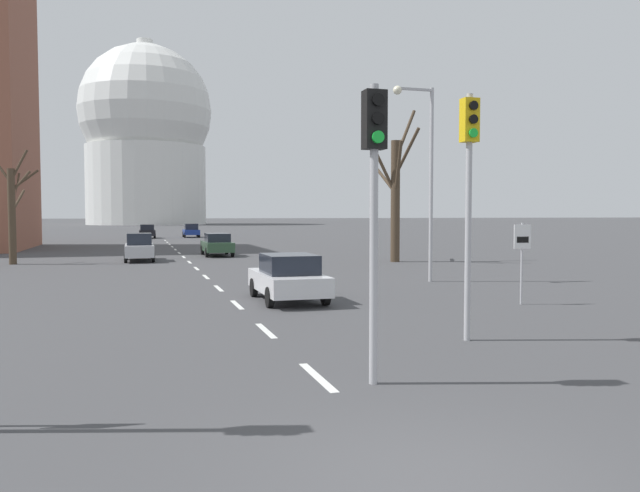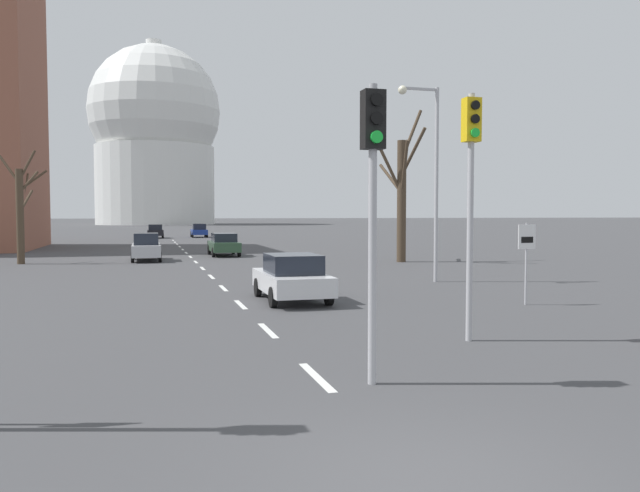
{
  "view_description": "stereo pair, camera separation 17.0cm",
  "coord_description": "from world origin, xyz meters",
  "px_view_note": "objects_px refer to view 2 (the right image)",
  "views": [
    {
      "loc": [
        -3.0,
        -5.86,
        2.84
      ],
      "look_at": [
        0.35,
        5.48,
        2.23
      ],
      "focal_mm": 35.0,
      "sensor_mm": 36.0,
      "label": 1
    },
    {
      "loc": [
        -2.84,
        -5.91,
        2.84
      ],
      "look_at": [
        0.35,
        5.48,
        2.23
      ],
      "focal_mm": 35.0,
      "sensor_mm": 36.0,
      "label": 2
    }
  ],
  "objects_px": {
    "sedan_far_left": "(155,231)",
    "sedan_far_right": "(199,230)",
    "traffic_signal_near_right": "(471,170)",
    "speed_limit_sign": "(527,249)",
    "sedan_near_right": "(224,244)",
    "traffic_signal_centre_tall": "(373,176)",
    "sedan_near_left": "(146,247)",
    "street_lamp_right": "(430,164)",
    "sedan_mid_centre": "(292,277)"
  },
  "relations": [
    {
      "from": "speed_limit_sign",
      "to": "street_lamp_right",
      "type": "bearing_deg",
      "value": 90.47
    },
    {
      "from": "sedan_near_right",
      "to": "sedan_far_left",
      "type": "height_order",
      "value": "sedan_far_left"
    },
    {
      "from": "traffic_signal_near_right",
      "to": "sedan_far_right",
      "type": "xyz_separation_m",
      "value": [
        -0.67,
        64.52,
        -2.98
      ]
    },
    {
      "from": "sedan_near_right",
      "to": "sedan_far_left",
      "type": "distance_m",
      "value": 33.45
    },
    {
      "from": "sedan_near_left",
      "to": "sedan_far_right",
      "type": "bearing_deg",
      "value": 80.61
    },
    {
      "from": "sedan_near_left",
      "to": "sedan_near_right",
      "type": "xyz_separation_m",
      "value": [
        5.09,
        3.34,
        -0.05
      ]
    },
    {
      "from": "sedan_near_left",
      "to": "sedan_near_right",
      "type": "bearing_deg",
      "value": 33.24
    },
    {
      "from": "street_lamp_right",
      "to": "sedan_far_left",
      "type": "distance_m",
      "value": 53.14
    },
    {
      "from": "street_lamp_right",
      "to": "sedan_near_left",
      "type": "relative_size",
      "value": 1.82
    },
    {
      "from": "street_lamp_right",
      "to": "sedan_near_right",
      "type": "height_order",
      "value": "street_lamp_right"
    },
    {
      "from": "sedan_near_right",
      "to": "traffic_signal_centre_tall",
      "type": "bearing_deg",
      "value": -92.62
    },
    {
      "from": "sedan_near_left",
      "to": "traffic_signal_near_right",
      "type": "bearing_deg",
      "value": -75.48
    },
    {
      "from": "traffic_signal_centre_tall",
      "to": "speed_limit_sign",
      "type": "xyz_separation_m",
      "value": [
        7.81,
        7.24,
        -1.73
      ]
    },
    {
      "from": "sedan_near_left",
      "to": "sedan_near_right",
      "type": "distance_m",
      "value": 6.09
    },
    {
      "from": "traffic_signal_centre_tall",
      "to": "street_lamp_right",
      "type": "distance_m",
      "value": 16.13
    },
    {
      "from": "traffic_signal_near_right",
      "to": "traffic_signal_centre_tall",
      "type": "distance_m",
      "value": 4.33
    },
    {
      "from": "speed_limit_sign",
      "to": "traffic_signal_centre_tall",
      "type": "bearing_deg",
      "value": -137.18
    },
    {
      "from": "traffic_signal_near_right",
      "to": "speed_limit_sign",
      "type": "relative_size",
      "value": 2.14
    },
    {
      "from": "traffic_signal_centre_tall",
      "to": "sedan_near_right",
      "type": "distance_m",
      "value": 32.97
    },
    {
      "from": "speed_limit_sign",
      "to": "sedan_far_right",
      "type": "xyz_separation_m",
      "value": [
        -5.15,
        60.03,
        -0.9
      ]
    },
    {
      "from": "traffic_signal_centre_tall",
      "to": "sedan_near_right",
      "type": "bearing_deg",
      "value": 87.38
    },
    {
      "from": "speed_limit_sign",
      "to": "sedan_far_left",
      "type": "relative_size",
      "value": 0.64
    },
    {
      "from": "traffic_signal_near_right",
      "to": "street_lamp_right",
      "type": "xyz_separation_m",
      "value": [
        4.42,
        11.32,
        1.11
      ]
    },
    {
      "from": "sedan_mid_centre",
      "to": "sedan_far_right",
      "type": "relative_size",
      "value": 1.07
    },
    {
      "from": "street_lamp_right",
      "to": "sedan_near_left",
      "type": "distance_m",
      "value": 19.58
    },
    {
      "from": "traffic_signal_centre_tall",
      "to": "sedan_far_right",
      "type": "distance_m",
      "value": 67.37
    },
    {
      "from": "sedan_far_left",
      "to": "sedan_far_right",
      "type": "height_order",
      "value": "sedan_far_right"
    },
    {
      "from": "traffic_signal_near_right",
      "to": "sedan_far_right",
      "type": "height_order",
      "value": "traffic_signal_near_right"
    },
    {
      "from": "street_lamp_right",
      "to": "sedan_near_right",
      "type": "bearing_deg",
      "value": 108.44
    },
    {
      "from": "traffic_signal_near_right",
      "to": "sedan_mid_centre",
      "type": "xyz_separation_m",
      "value": [
        -2.36,
        7.32,
        -3.03
      ]
    },
    {
      "from": "speed_limit_sign",
      "to": "sedan_near_right",
      "type": "xyz_separation_m",
      "value": [
        -6.31,
        25.59,
        -0.95
      ]
    },
    {
      "from": "traffic_signal_centre_tall",
      "to": "sedan_near_left",
      "type": "xyz_separation_m",
      "value": [
        -3.59,
        29.49,
        -2.63
      ]
    },
    {
      "from": "sedan_far_left",
      "to": "speed_limit_sign",
      "type": "bearing_deg",
      "value": -80.04
    },
    {
      "from": "sedan_mid_centre",
      "to": "sedan_far_right",
      "type": "xyz_separation_m",
      "value": [
        1.69,
        57.2,
        0.05
      ]
    },
    {
      "from": "speed_limit_sign",
      "to": "sedan_mid_centre",
      "type": "bearing_deg",
      "value": 157.55
    },
    {
      "from": "sedan_near_left",
      "to": "street_lamp_right",
      "type": "bearing_deg",
      "value": -53.66
    },
    {
      "from": "sedan_near_left",
      "to": "sedan_far_left",
      "type": "height_order",
      "value": "sedan_near_left"
    },
    {
      "from": "traffic_signal_near_right",
      "to": "sedan_near_left",
      "type": "distance_m",
      "value": 27.78
    },
    {
      "from": "speed_limit_sign",
      "to": "sedan_near_left",
      "type": "bearing_deg",
      "value": 117.14
    },
    {
      "from": "traffic_signal_centre_tall",
      "to": "traffic_signal_near_right",
      "type": "bearing_deg",
      "value": 39.53
    },
    {
      "from": "traffic_signal_centre_tall",
      "to": "sedan_far_right",
      "type": "relative_size",
      "value": 1.24
    },
    {
      "from": "traffic_signal_near_right",
      "to": "sedan_near_left",
      "type": "bearing_deg",
      "value": 104.52
    },
    {
      "from": "sedan_near_left",
      "to": "sedan_far_left",
      "type": "xyz_separation_m",
      "value": [
        1.07,
        36.55,
        -0.03
      ]
    },
    {
      "from": "sedan_near_right",
      "to": "sedan_far_left",
      "type": "relative_size",
      "value": 1.14
    },
    {
      "from": "traffic_signal_centre_tall",
      "to": "sedan_near_left",
      "type": "height_order",
      "value": "traffic_signal_centre_tall"
    },
    {
      "from": "sedan_mid_centre",
      "to": "sedan_far_right",
      "type": "bearing_deg",
      "value": 88.31
    },
    {
      "from": "sedan_near_right",
      "to": "sedan_far_left",
      "type": "bearing_deg",
      "value": 96.9
    },
    {
      "from": "street_lamp_right",
      "to": "sedan_near_right",
      "type": "relative_size",
      "value": 1.76
    },
    {
      "from": "traffic_signal_near_right",
      "to": "sedan_near_left",
      "type": "height_order",
      "value": "traffic_signal_near_right"
    },
    {
      "from": "speed_limit_sign",
      "to": "sedan_near_left",
      "type": "height_order",
      "value": "speed_limit_sign"
    }
  ]
}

